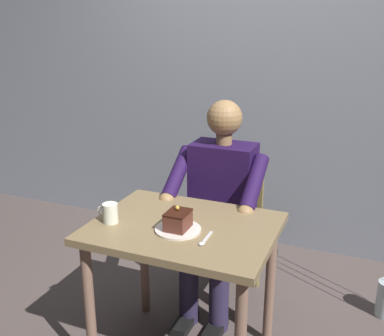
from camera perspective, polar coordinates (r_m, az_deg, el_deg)
cafe_rear_panel at (r=3.33m, az=9.41°, el=15.26°), size 6.40×0.12×3.00m
dining_table at (r=2.18m, az=-1.05°, el=-9.89°), size 0.85×0.66×0.74m
chair at (r=2.80m, az=4.46°, el=-6.51°), size 0.42×0.42×0.89m
seated_person at (r=2.59m, az=3.35°, el=-4.85°), size 0.53×0.58×1.24m
dessert_plate at (r=2.07m, az=-1.68°, el=-7.78°), size 0.21×0.21×0.01m
cake_slice at (r=2.05m, az=-1.70°, el=-6.60°), size 0.10×0.12×0.10m
coffee_cup at (r=2.17m, az=-10.33°, el=-5.57°), size 0.11×0.07×0.09m
dessert_spoon at (r=1.97m, az=1.58°, el=-9.14°), size 0.03×0.14×0.01m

